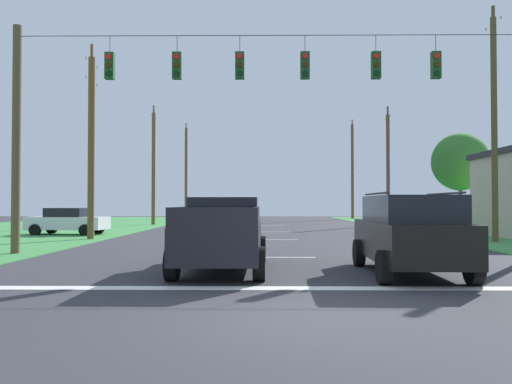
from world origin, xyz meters
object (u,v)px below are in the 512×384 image
Objects in this scene: pickup_truck at (223,234)px; utility_pole_mid_right at (494,126)px; overhead_signal_span at (276,121)px; utility_pole_distant_right at (153,166)px; utility_pole_distant_left at (186,171)px; utility_pole_far_right at (388,167)px; tree_roadside_far_right at (460,162)px; utility_pole_near_left at (352,169)px; distant_car_oncoming at (404,220)px; utility_pole_far_left at (91,144)px; suv_black at (409,232)px; distant_car_crossing_white at (68,221)px.

utility_pole_mid_right is (11.66, 9.43, 4.36)m from pickup_truck.
overhead_signal_span is 3.44× the size of pickup_truck.
utility_pole_distant_left reaches higher than utility_pole_distant_right.
pickup_truck is at bearing -74.19° from utility_pole_distant_right.
tree_roadside_far_right is (2.73, -8.07, -0.21)m from utility_pole_far_right.
utility_pole_far_right is 1.52× the size of tree_roadside_far_right.
tree_roadside_far_right is (2.81, -23.71, -1.11)m from utility_pole_near_left.
overhead_signal_span is 25.16m from utility_pole_distant_right.
distant_car_oncoming is 17.85m from utility_pole_far_left.
utility_pole_mid_right is 18.48m from utility_pole_far_right.
pickup_truck is 1.12× the size of suv_black.
suv_black is at bearing -98.56° from utility_pole_near_left.
overhead_signal_span reaches higher than pickup_truck.
pickup_truck is at bearing -110.69° from overhead_signal_span.
distant_car_crossing_white is at bearing -176.31° from distant_car_oncoming.
utility_pole_distant_right is at bearing 111.77° from overhead_signal_span.
distant_car_crossing_white is 0.40× the size of utility_pole_distant_left.
overhead_signal_span is 1.73× the size of utility_pole_mid_right.
utility_pole_mid_right is at bearing -5.22° from utility_pole_far_left.
tree_roadside_far_right is (21.81, -24.20, -0.95)m from utility_pole_distant_left.
pickup_truck is 1.22× the size of distant_car_crossing_white.
utility_pole_distant_left reaches higher than utility_pole_far_right.
utility_pole_far_right is (11.50, 27.90, 3.75)m from pickup_truck.
utility_pole_distant_right is (-19.44, 18.05, -0.47)m from utility_pole_mid_right.
utility_pole_mid_right reaches higher than pickup_truck.
utility_pole_far_right is (2.10, 11.99, 3.93)m from distant_car_oncoming.
utility_pole_near_left is 19.01m from utility_pole_distant_left.
utility_pole_mid_right reaches higher than distant_car_crossing_white.
distant_car_oncoming is (4.65, 16.71, -0.27)m from suv_black.
suv_black reaches higher than distant_car_oncoming.
utility_pole_far_left is at bearing 123.38° from pickup_truck.
utility_pole_near_left is at bearing 75.95° from overhead_signal_span.
tree_roadside_far_right is at bearing 12.09° from distant_car_crossing_white.
distant_car_oncoming is at bearing 56.38° from overhead_signal_span.
utility_pole_mid_right is 26.53m from utility_pole_distant_right.
utility_pole_near_left is at bearing 85.82° from distant_car_oncoming.
utility_pole_far_left is 0.99× the size of utility_pole_distant_right.
suv_black is 0.43× the size of utility_pole_near_left.
utility_pole_far_left is at bearing -120.12° from utility_pole_near_left.
overhead_signal_span is 11.36m from utility_pole_far_left.
pickup_truck is 13.89m from utility_pole_far_left.
utility_pole_far_left is (-8.91, 7.05, 0.04)m from overhead_signal_span.
utility_pole_far_right is 25.21m from utility_pole_far_left.
utility_pole_mid_right is at bearing -70.77° from distant_car_oncoming.
utility_pole_distant_right is at bearing 113.90° from suv_black.
utility_pole_distant_left is at bearing 121.13° from distant_car_oncoming.
distant_car_crossing_white is at bearing -94.41° from utility_pole_distant_left.
utility_pole_far_left is at bearing -158.14° from tree_roadside_far_right.
suv_black is at bearing -114.69° from tree_roadside_far_right.
utility_pole_far_left is at bearing -88.51° from utility_pole_distant_right.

